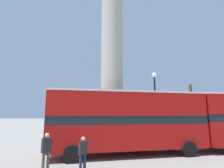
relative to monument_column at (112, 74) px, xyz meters
The scene contains 7 objects.
ground_plane 6.76m from the monument_column, ahead, with size 200.00×200.00×0.00m, color gray.
monument_column is the anchor object (origin of this frame).
bus_b 6.28m from the monument_column, 83.33° to the right, with size 10.96×3.39×4.33m.
equestrian_statue 11.29m from the monument_column, 14.23° to the left, with size 3.37×2.90×6.41m.
street_lamp 5.24m from the monument_column, 36.45° to the right, with size 0.44×0.44×6.37m.
pedestrian_near_lamp 10.20m from the monument_column, 120.91° to the right, with size 0.48×0.47×1.83m.
pedestrian_by_plinth 9.96m from the monument_column, 108.19° to the right, with size 0.46×0.40×1.67m.
Camera 1 is at (-2.35, -16.80, 2.79)m, focal length 28.00 mm.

